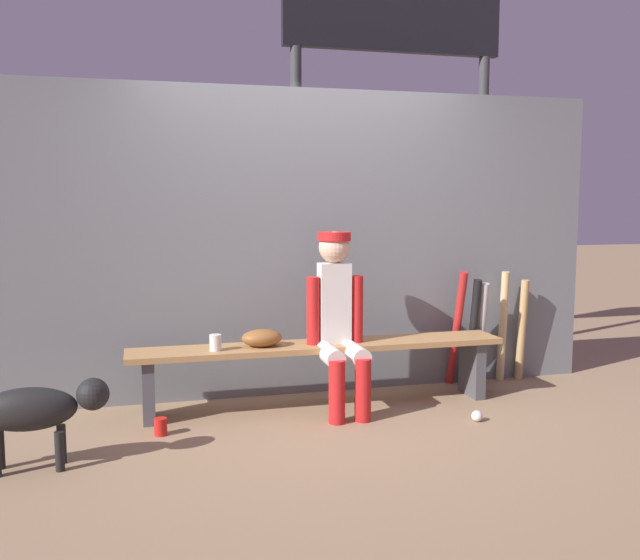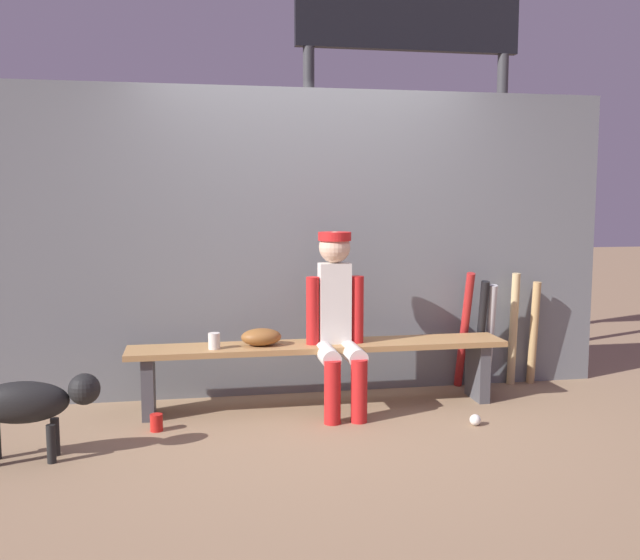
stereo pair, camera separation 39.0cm
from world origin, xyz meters
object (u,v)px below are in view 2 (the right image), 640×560
object	(u,v)px
baseball	(475,420)
scoreboard	(415,44)
cup_on_bench	(214,341)
baseball_glove	(261,337)
bat_aluminum_silver	(490,336)
bat_wood_tan	(534,333)
dugout_bench	(320,357)
bat_aluminum_black	(481,335)
player_seated	(338,316)
dog	(32,403)
cup_on_ground	(156,423)
bat_wood_natural	(513,329)
bat_aluminum_red	(464,331)

from	to	relation	value
baseball	scoreboard	bearing A→B (deg)	84.82
cup_on_bench	baseball_glove	bearing A→B (deg)	9.70
bat_aluminum_silver	scoreboard	size ratio (longest dim) A/B	0.21
bat_aluminum_silver	baseball	xyz separation A→B (m)	(-0.46, -0.84, -0.38)
bat_wood_tan	baseball	bearing A→B (deg)	-133.62
dugout_bench	bat_wood_tan	size ratio (longest dim) A/B	3.23
bat_aluminum_black	bat_wood_tan	world-z (taller)	bat_aluminum_black
player_seated	dog	bearing A→B (deg)	-161.93
player_seated	baseball	size ratio (longest dim) A/B	16.88
scoreboard	dog	xyz separation A→B (m)	(-2.89, -2.11, -2.51)
baseball	baseball_glove	bearing A→B (deg)	156.45
dugout_bench	bat_wood_tan	xyz separation A→B (m)	(1.79, 0.32, 0.05)
cup_on_ground	scoreboard	size ratio (longest dim) A/B	0.03
dugout_bench	bat_wood_natural	xyz separation A→B (m)	(1.61, 0.32, 0.09)
dugout_bench	player_seated	bearing A→B (deg)	-45.70
dugout_bench	bat_aluminum_red	xyz separation A→B (m)	(1.18, 0.27, 0.10)
baseball	cup_on_ground	distance (m)	2.07
bat_aluminum_black	baseball	size ratio (longest dim) A/B	11.67
bat_wood_natural	scoreboard	bearing A→B (deg)	115.36
bat_aluminum_black	player_seated	bearing A→B (deg)	-164.21
dugout_bench	baseball	bearing A→B (deg)	-32.26
baseball_glove	scoreboard	world-z (taller)	scoreboard
baseball_glove	dog	size ratio (longest dim) A/B	0.33
bat_aluminum_red	baseball	xyz separation A→B (m)	(-0.25, -0.85, -0.43)
cup_on_bench	dog	distance (m)	1.25
dugout_bench	cup_on_ground	world-z (taller)	dugout_bench
bat_wood_tan	cup_on_ground	size ratio (longest dim) A/B	7.52
cup_on_bench	dog	xyz separation A→B (m)	(-1.04, -0.67, -0.18)
scoreboard	baseball	bearing A→B (deg)	-95.18
dog	bat_aluminum_silver	bearing A→B (deg)	17.08
player_seated	baseball_glove	size ratio (longest dim) A/B	4.46
baseball	cup_on_ground	xyz separation A→B (m)	(-2.05, 0.26, 0.02)
player_seated	bat_aluminum_silver	bearing A→B (deg)	15.61
bat_aluminum_black	scoreboard	distance (m)	2.68
player_seated	bat_aluminum_silver	world-z (taller)	player_seated
bat_aluminum_red	bat_aluminum_silver	world-z (taller)	bat_aluminum_red
baseball_glove	baseball	world-z (taller)	baseball_glove
cup_on_ground	player_seated	bearing A→B (deg)	10.12
baseball	cup_on_ground	size ratio (longest dim) A/B	0.67
cup_on_ground	scoreboard	xyz separation A→B (m)	(2.23, 1.71, 2.79)
baseball_glove	dog	world-z (taller)	baseball_glove
dugout_bench	cup_on_ground	bearing A→B (deg)	-163.83
baseball_glove	baseball	size ratio (longest dim) A/B	3.78
dugout_bench	bat_aluminum_silver	size ratio (longest dim) A/B	3.20
cup_on_bench	scoreboard	world-z (taller)	scoreboard
dog	bat_aluminum_black	bearing A→B (deg)	17.19
player_seated	bat_wood_tan	xyz separation A→B (m)	(1.68, 0.42, -0.26)
bat_wood_tan	player_seated	bearing A→B (deg)	-165.88
baseball_glove	scoreboard	xyz separation A→B (m)	(1.52, 1.39, 2.32)
baseball	bat_aluminum_silver	bearing A→B (deg)	61.27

